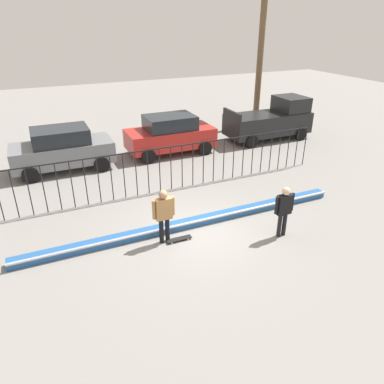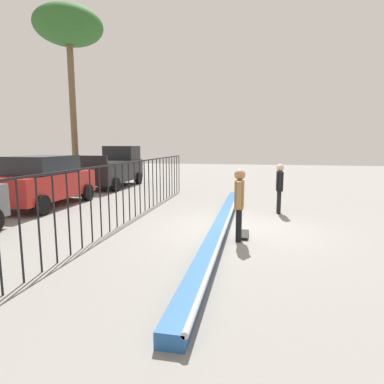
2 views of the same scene
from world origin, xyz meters
name	(u,v)px [view 1 (image 1 of 2)]	position (x,y,z in m)	size (l,w,h in m)	color
ground_plane	(195,232)	(0.00, 0.00, 0.00)	(60.00, 60.00, 0.00)	gray
bowl_coping_ledge	(190,223)	(0.00, 0.41, 0.12)	(11.00, 0.40, 0.27)	#235699
perimeter_fence	(159,165)	(0.00, 3.31, 1.10)	(14.04, 0.04, 1.79)	black
skateboarder	(164,212)	(-1.08, -0.11, 1.04)	(0.70, 0.26, 1.74)	black
skateboard	(179,239)	(-0.66, -0.24, 0.06)	(0.80, 0.20, 0.07)	black
camera_operator	(284,207)	(2.38, -1.27, 1.00)	(0.68, 0.25, 1.67)	black
parked_car_gray	(62,149)	(-3.15, 7.21, 0.97)	(4.30, 2.12, 1.90)	slate
parked_car_red	(170,134)	(1.98, 7.33, 0.97)	(4.30, 2.12, 1.90)	#B2231E
pickup_truck	(271,120)	(7.96, 7.29, 1.04)	(4.70, 2.12, 2.24)	black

